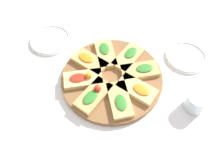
% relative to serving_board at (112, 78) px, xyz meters
% --- Properties ---
extents(ground_plane, '(3.00, 3.00, 0.00)m').
position_rel_serving_board_xyz_m(ground_plane, '(0.00, 0.00, -0.01)').
color(ground_plane, white).
extents(serving_board, '(0.43, 0.43, 0.02)m').
position_rel_serving_board_xyz_m(serving_board, '(0.00, 0.00, 0.00)').
color(serving_board, brown).
rests_on(serving_board, ground_plane).
extents(focaccia_slice_0, '(0.17, 0.16, 0.03)m').
position_rel_serving_board_xyz_m(focaccia_slice_0, '(0.09, 0.08, 0.02)').
color(focaccia_slice_0, tan).
rests_on(focaccia_slice_0, serving_board).
extents(focaccia_slice_1, '(0.08, 0.16, 0.03)m').
position_rel_serving_board_xyz_m(focaccia_slice_1, '(0.00, 0.12, 0.02)').
color(focaccia_slice_1, tan).
rests_on(focaccia_slice_1, serving_board).
extents(focaccia_slice_2, '(0.16, 0.17, 0.03)m').
position_rel_serving_board_xyz_m(focaccia_slice_2, '(-0.08, 0.09, 0.02)').
color(focaccia_slice_2, tan).
rests_on(focaccia_slice_2, serving_board).
extents(focaccia_slice_3, '(0.16, 0.09, 0.04)m').
position_rel_serving_board_xyz_m(focaccia_slice_3, '(-0.12, 0.01, 0.02)').
color(focaccia_slice_3, '#DBB775').
rests_on(focaccia_slice_3, serving_board).
extents(focaccia_slice_4, '(0.17, 0.16, 0.04)m').
position_rel_serving_board_xyz_m(focaccia_slice_4, '(-0.09, -0.08, 0.02)').
color(focaccia_slice_4, tan).
rests_on(focaccia_slice_4, serving_board).
extents(focaccia_slice_5, '(0.08, 0.16, 0.03)m').
position_rel_serving_board_xyz_m(focaccia_slice_5, '(-0.00, -0.12, 0.02)').
color(focaccia_slice_5, tan).
rests_on(focaccia_slice_5, serving_board).
extents(focaccia_slice_6, '(0.16, 0.17, 0.03)m').
position_rel_serving_board_xyz_m(focaccia_slice_6, '(0.08, -0.09, 0.02)').
color(focaccia_slice_6, '#DBB775').
rests_on(focaccia_slice_6, serving_board).
extents(focaccia_slice_7, '(0.16, 0.09, 0.03)m').
position_rel_serving_board_xyz_m(focaccia_slice_7, '(0.12, -0.01, 0.02)').
color(focaccia_slice_7, tan).
rests_on(focaccia_slice_7, serving_board).
extents(plate_left, '(0.20, 0.20, 0.02)m').
position_rel_serving_board_xyz_m(plate_left, '(-0.24, 0.30, -0.00)').
color(plate_left, white).
rests_on(plate_left, ground_plane).
extents(plate_right, '(0.19, 0.19, 0.02)m').
position_rel_serving_board_xyz_m(plate_right, '(0.36, 0.03, -0.00)').
color(plate_right, white).
rests_on(plate_right, ground_plane).
extents(water_glass, '(0.08, 0.08, 0.08)m').
position_rel_serving_board_xyz_m(water_glass, '(0.28, -0.20, 0.03)').
color(water_glass, silver).
rests_on(water_glass, ground_plane).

